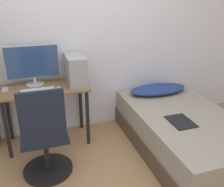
# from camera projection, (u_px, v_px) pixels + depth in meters

# --- Properties ---
(wall_back) EXTENTS (8.00, 0.05, 2.50)m
(wall_back) POSITION_uv_depth(u_px,v_px,m) (71.00, 38.00, 3.11)
(wall_back) COLOR silver
(wall_back) RESTS_ON ground_plane
(desk) EXTENTS (1.02, 0.52, 0.74)m
(desk) POSITION_uv_depth(u_px,v_px,m) (45.00, 98.00, 2.99)
(desk) COLOR brown
(desk) RESTS_ON ground_plane
(office_chair) EXTENTS (0.52, 0.52, 1.01)m
(office_chair) POSITION_uv_depth(u_px,v_px,m) (45.00, 143.00, 2.50)
(office_chair) COLOR black
(office_chair) RESTS_ON ground_plane
(bed) EXTENTS (1.08, 1.86, 0.48)m
(bed) POSITION_uv_depth(u_px,v_px,m) (183.00, 132.00, 2.99)
(bed) COLOR #4C3D2D
(bed) RESTS_ON ground_plane
(pillow) EXTENTS (0.82, 0.36, 0.11)m
(pillow) POSITION_uv_depth(u_px,v_px,m) (158.00, 89.00, 3.46)
(pillow) COLOR navy
(pillow) RESTS_ON bed
(magazine) EXTENTS (0.24, 0.32, 0.01)m
(magazine) POSITION_uv_depth(u_px,v_px,m) (181.00, 122.00, 2.72)
(magazine) COLOR black
(magazine) RESTS_ON bed
(monitor) EXTENTS (0.62, 0.21, 0.48)m
(monitor) POSITION_uv_depth(u_px,v_px,m) (33.00, 64.00, 2.94)
(monitor) COLOR #B7B7BC
(monitor) RESTS_ON desk
(keyboard) EXTENTS (0.37, 0.12, 0.02)m
(keyboard) POSITION_uv_depth(u_px,v_px,m) (38.00, 90.00, 2.83)
(keyboard) COLOR silver
(keyboard) RESTS_ON desk
(pc_tower) EXTENTS (0.21, 0.43, 0.35)m
(pc_tower) POSITION_uv_depth(u_px,v_px,m) (75.00, 70.00, 3.01)
(pc_tower) COLOR #99999E
(pc_tower) RESTS_ON desk
(mouse) EXTENTS (0.06, 0.09, 0.02)m
(mouse) POSITION_uv_depth(u_px,v_px,m) (59.00, 88.00, 2.90)
(mouse) COLOR silver
(mouse) RESTS_ON desk
(phone) EXTENTS (0.07, 0.14, 0.01)m
(phone) POSITION_uv_depth(u_px,v_px,m) (5.00, 90.00, 2.87)
(phone) COLOR #B7B7BC
(phone) RESTS_ON desk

